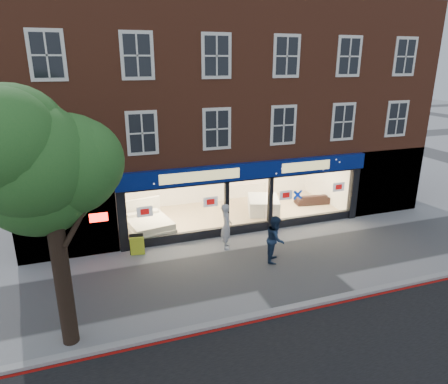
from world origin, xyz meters
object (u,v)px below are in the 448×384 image
sofa (312,199)px  pedestrian_grey (226,226)px  mattress_stack (263,205)px  pedestrian_blue (275,239)px  display_bed (148,225)px  a_board (137,245)px

sofa → pedestrian_grey: pedestrian_grey is taller
mattress_stack → sofa: size_ratio=1.24×
mattress_stack → pedestrian_grey: bearing=-135.0°
sofa → pedestrian_blue: pedestrian_blue is taller
pedestrian_grey → pedestrian_blue: (1.41, -1.67, -0.05)m
mattress_stack → pedestrian_grey: (-3.07, -3.07, 0.50)m
pedestrian_blue → display_bed: bearing=76.7°
display_bed → pedestrian_blue: (4.27, -4.12, 0.46)m
a_board → pedestrian_blue: pedestrian_blue is taller
pedestrian_blue → a_board: bearing=96.8°
sofa → a_board: a_board is taller
mattress_stack → pedestrian_blue: (-1.66, -4.74, 0.45)m
display_bed → pedestrian_grey: (2.85, -2.45, 0.51)m
sofa → pedestrian_blue: bearing=54.7°
display_bed → pedestrian_grey: bearing=-51.4°
sofa → a_board: bearing=23.8°
display_bed → sofa: display_bed is taller
sofa → pedestrian_grey: (-6.07, -3.33, 0.60)m
display_bed → pedestrian_blue: size_ratio=1.39×
mattress_stack → sofa: (3.00, 0.27, -0.10)m
a_board → pedestrian_blue: (5.00, -2.21, 0.49)m
mattress_stack → sofa: mattress_stack is taller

